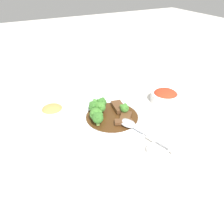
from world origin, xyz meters
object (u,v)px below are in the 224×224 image
(beef_strip_2, at_px, (123,122))
(side_bowl_kimchi, at_px, (165,96))
(beef_strip_0, at_px, (118,107))
(sauce_dish, at_px, (157,150))
(broccoli_floret_4, at_px, (124,108))
(serving_spoon, at_px, (132,126))
(broccoli_floret_2, at_px, (96,114))
(main_plate, at_px, (112,117))
(broccoli_floret_1, at_px, (102,103))
(broccoli_floret_0, at_px, (100,107))
(broccoli_floret_5, at_px, (95,103))
(broccoli_floret_6, at_px, (98,118))
(side_bowl_appetizer, at_px, (53,112))
(beef_strip_1, at_px, (125,117))
(broccoli_floret_3, at_px, (94,107))

(beef_strip_2, distance_m, side_bowl_kimchi, 0.25)
(beef_strip_0, height_order, sauce_dish, beef_strip_0)
(broccoli_floret_4, distance_m, serving_spoon, 0.09)
(beef_strip_2, height_order, serving_spoon, serving_spoon)
(broccoli_floret_2, relative_size, side_bowl_kimchi, 0.41)
(serving_spoon, bearing_deg, main_plate, 106.20)
(broccoli_floret_4, bearing_deg, broccoli_floret_1, 134.65)
(broccoli_floret_2, bearing_deg, broccoli_floret_0, 46.20)
(broccoli_floret_5, relative_size, sauce_dish, 0.58)
(broccoli_floret_2, height_order, side_bowl_kimchi, broccoli_floret_2)
(beef_strip_0, relative_size, broccoli_floret_1, 1.72)
(broccoli_floret_5, height_order, sauce_dish, broccoli_floret_5)
(broccoli_floret_1, height_order, broccoli_floret_2, same)
(sauce_dish, bearing_deg, side_bowl_kimchi, 47.17)
(broccoli_floret_6, bearing_deg, broccoli_floret_5, 70.48)
(broccoli_floret_2, relative_size, broccoli_floret_5, 1.24)
(side_bowl_kimchi, xyz_separation_m, side_bowl_appetizer, (-0.44, 0.10, -0.00))
(broccoli_floret_0, bearing_deg, sauce_dish, -72.14)
(broccoli_floret_5, bearing_deg, side_bowl_appetizer, 164.37)
(main_plate, xyz_separation_m, beef_strip_0, (0.04, 0.03, 0.02))
(beef_strip_0, height_order, broccoli_floret_0, broccoli_floret_0)
(beef_strip_1, distance_m, broccoli_floret_4, 0.04)
(broccoli_floret_5, xyz_separation_m, broccoli_floret_6, (-0.04, -0.10, 0.01))
(broccoli_floret_5, distance_m, side_bowl_kimchi, 0.30)
(broccoli_floret_4, height_order, sauce_dish, broccoli_floret_4)
(serving_spoon, height_order, side_bowl_kimchi, side_bowl_kimchi)
(broccoli_floret_2, xyz_separation_m, broccoli_floret_3, (0.01, 0.05, 0.00))
(beef_strip_1, relative_size, broccoli_floret_0, 1.46)
(broccoli_floret_4, xyz_separation_m, side_bowl_appetizer, (-0.24, 0.12, -0.02))
(beef_strip_1, bearing_deg, beef_strip_0, 82.79)
(broccoli_floret_2, height_order, broccoli_floret_3, broccoli_floret_2)
(main_plate, xyz_separation_m, broccoli_floret_3, (-0.05, 0.05, 0.04))
(broccoli_floret_0, xyz_separation_m, serving_spoon, (0.06, -0.12, -0.02))
(beef_strip_1, height_order, broccoli_floret_3, broccoli_floret_3)
(broccoli_floret_6, bearing_deg, side_bowl_appetizer, 130.09)
(beef_strip_0, distance_m, broccoli_floret_5, 0.09)
(beef_strip_1, relative_size, broccoli_floret_4, 1.97)
(broccoli_floret_0, distance_m, broccoli_floret_6, 0.07)
(broccoli_floret_2, bearing_deg, broccoli_floret_4, -1.63)
(main_plate, distance_m, beef_strip_0, 0.06)
(beef_strip_2, relative_size, side_bowl_kimchi, 0.56)
(beef_strip_0, height_order, broccoli_floret_2, broccoli_floret_2)
(broccoli_floret_3, bearing_deg, side_bowl_appetizer, 153.69)
(broccoli_floret_0, relative_size, side_bowl_appetizer, 0.54)
(main_plate, bearing_deg, side_bowl_kimchi, 3.07)
(broccoli_floret_1, distance_m, broccoli_floret_4, 0.09)
(side_bowl_kimchi, bearing_deg, broccoli_floret_4, -174.21)
(broccoli_floret_4, relative_size, sauce_dish, 0.56)
(broccoli_floret_2, distance_m, broccoli_floret_5, 0.08)
(broccoli_floret_4, height_order, serving_spoon, broccoli_floret_4)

